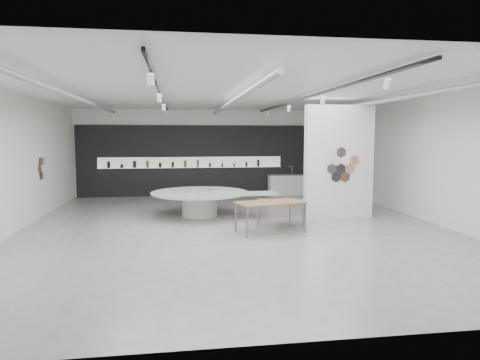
{
  "coord_description": "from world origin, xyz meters",
  "views": [
    {
      "loc": [
        -1.59,
        -12.04,
        2.62
      ],
      "look_at": [
        0.34,
        1.2,
        1.25
      ],
      "focal_mm": 32.0,
      "sensor_mm": 36.0,
      "label": 1
    }
  ],
  "objects": [
    {
      "name": "sample_table_stone",
      "position": [
        1.4,
        0.13,
        0.66
      ],
      "size": [
        1.55,
        1.04,
        0.73
      ],
      "rotation": [
        0.0,
        0.0,
        -0.26
      ],
      "color": "gray",
      "rests_on": "ground"
    },
    {
      "name": "room",
      "position": [
        -0.09,
        -0.0,
        2.07
      ],
      "size": [
        12.02,
        14.02,
        3.82
      ],
      "color": "#A09C97",
      "rests_on": "ground"
    },
    {
      "name": "kitchen_counter",
      "position": [
        3.21,
        6.53,
        0.46
      ],
      "size": [
        1.61,
        0.63,
        1.27
      ],
      "rotation": [
        0.0,
        0.0,
        -0.0
      ],
      "color": "white",
      "rests_on": "ground"
    },
    {
      "name": "partition_column",
      "position": [
        3.5,
        1.0,
        1.8
      ],
      "size": [
        2.2,
        0.38,
        3.6
      ],
      "color": "white",
      "rests_on": "ground"
    },
    {
      "name": "display_island",
      "position": [
        -0.83,
        1.88,
        0.53
      ],
      "size": [
        4.1,
        3.24,
        0.82
      ],
      "rotation": [
        0.0,
        0.0,
        -0.02
      ],
      "color": "white",
      "rests_on": "ground"
    },
    {
      "name": "sample_table_wood",
      "position": [
        0.88,
        -0.78,
        0.78
      ],
      "size": [
        1.96,
        1.31,
        0.84
      ],
      "rotation": [
        0.0,
        0.0,
        0.25
      ],
      "color": "#846244",
      "rests_on": "ground"
    },
    {
      "name": "back_wall_display",
      "position": [
        -0.08,
        6.93,
        1.54
      ],
      "size": [
        11.8,
        0.27,
        3.1
      ],
      "color": "black",
      "rests_on": "ground"
    }
  ]
}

